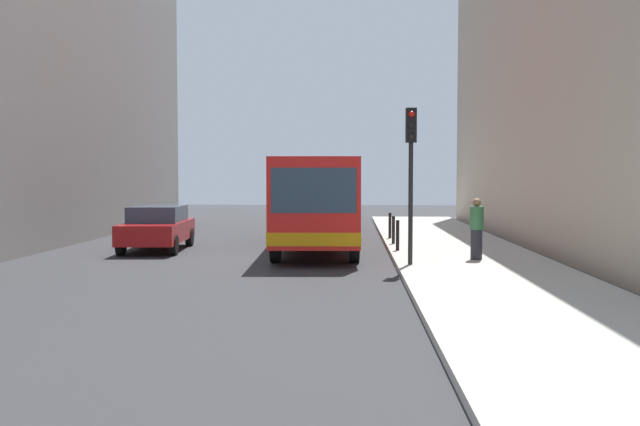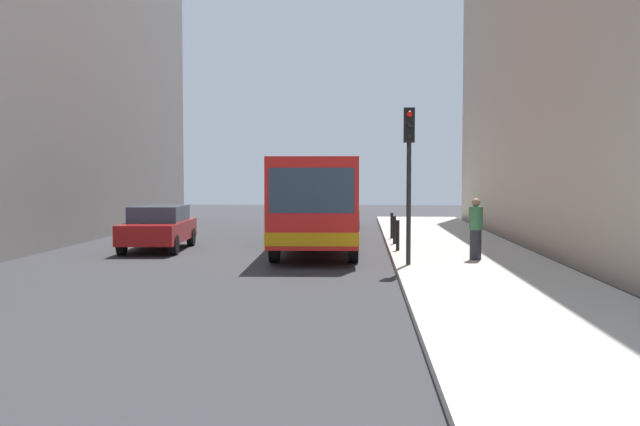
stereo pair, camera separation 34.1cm
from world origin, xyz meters
TOP-DOWN VIEW (x-y plane):
  - ground_plane at (0.00, 0.00)m, footprint 80.00×80.00m
  - sidewalk at (5.40, 0.00)m, footprint 4.40×40.00m
  - building_right at (11.50, 4.00)m, footprint 7.00×32.00m
  - bus at (0.83, 3.26)m, footprint 2.86×11.09m
  - car_beside_bus at (-4.45, 2.38)m, footprint 2.07×4.50m
  - car_behind_bus at (1.19, 12.30)m, footprint 2.07×4.50m
  - traffic_light at (3.55, -2.34)m, footprint 0.28×0.33m
  - bollard_near at (3.45, 1.26)m, footprint 0.11×0.11m
  - bollard_mid at (3.45, 3.48)m, footprint 0.11×0.11m
  - bollard_far at (3.45, 5.69)m, footprint 0.11×0.11m
  - pedestrian_near_signal at (5.49, -1.12)m, footprint 0.38×0.38m

SIDE VIEW (x-z plane):
  - ground_plane at x=0.00m, z-range 0.00..0.00m
  - sidewalk at x=5.40m, z-range 0.00..0.15m
  - bollard_near at x=3.45m, z-range 0.15..1.10m
  - bollard_mid at x=3.45m, z-range 0.15..1.10m
  - bollard_far at x=3.45m, z-range 0.15..1.10m
  - car_beside_bus at x=-4.45m, z-range 0.04..1.52m
  - car_behind_bus at x=1.19m, z-range 0.04..1.52m
  - pedestrian_near_signal at x=5.49m, z-range 0.15..1.86m
  - bus at x=0.83m, z-range 0.23..3.23m
  - traffic_light at x=3.55m, z-range 0.96..5.06m
  - building_right at x=11.50m, z-range 0.00..13.43m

